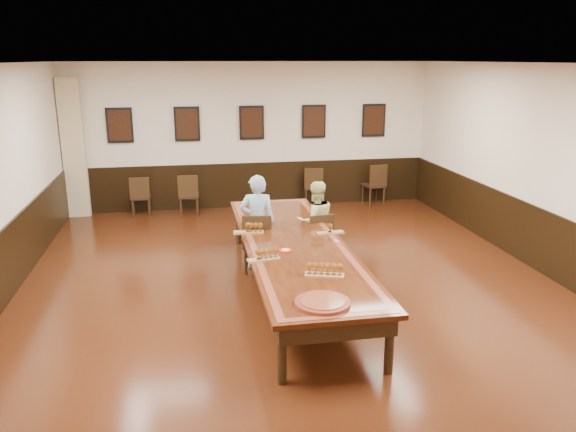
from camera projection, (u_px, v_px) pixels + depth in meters
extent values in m
cube|color=black|center=(294.00, 292.00, 8.14)|extent=(8.00, 10.00, 0.02)
cube|color=white|center=(295.00, 62.00, 7.27)|extent=(8.00, 10.00, 0.02)
cube|color=beige|center=(252.00, 136.00, 12.45)|extent=(8.00, 0.02, 3.20)
cube|color=beige|center=(475.00, 385.00, 2.96)|extent=(8.00, 0.02, 3.20)
cube|color=beige|center=(557.00, 173.00, 8.40)|extent=(0.02, 10.00, 3.20)
imported|color=#4F90C5|center=(257.00, 222.00, 8.84)|extent=(0.61, 0.45, 1.53)
imported|color=#E7EB93|center=(315.00, 222.00, 9.17)|extent=(0.75, 0.62, 1.36)
cube|color=#EA4E8E|center=(337.00, 241.00, 7.98)|extent=(0.08, 0.13, 0.01)
cube|color=#C2B485|center=(74.00, 149.00, 11.66)|extent=(0.45, 0.18, 2.90)
cube|color=black|center=(253.00, 185.00, 12.72)|extent=(7.98, 0.04, 1.00)
cube|color=black|center=(546.00, 243.00, 8.69)|extent=(0.04, 9.98, 1.00)
cube|color=black|center=(294.00, 244.00, 7.94)|extent=(1.40, 5.00, 0.06)
cube|color=#984D32|center=(294.00, 242.00, 7.94)|extent=(1.28, 4.88, 0.00)
cube|color=black|center=(294.00, 242.00, 7.94)|extent=(1.10, 4.70, 0.00)
cube|color=black|center=(294.00, 254.00, 7.99)|extent=(1.25, 4.85, 0.18)
cylinder|color=black|center=(282.00, 353.00, 5.75)|extent=(0.10, 0.10, 0.69)
cylinder|color=black|center=(389.00, 343.00, 5.95)|extent=(0.10, 0.10, 0.69)
cylinder|color=black|center=(238.00, 226.00, 10.14)|extent=(0.10, 0.10, 0.69)
cylinder|color=black|center=(301.00, 222.00, 10.34)|extent=(0.10, 0.10, 0.69)
cube|color=black|center=(120.00, 125.00, 11.82)|extent=(0.54, 0.03, 0.74)
cube|color=black|center=(120.00, 125.00, 11.80)|extent=(0.46, 0.01, 0.64)
cube|color=black|center=(187.00, 124.00, 12.06)|extent=(0.54, 0.03, 0.74)
cube|color=black|center=(187.00, 124.00, 12.04)|extent=(0.46, 0.01, 0.64)
cube|color=black|center=(252.00, 123.00, 12.30)|extent=(0.54, 0.03, 0.74)
cube|color=black|center=(252.00, 123.00, 12.28)|extent=(0.46, 0.01, 0.64)
cube|color=black|center=(314.00, 121.00, 12.54)|extent=(0.54, 0.03, 0.74)
cube|color=black|center=(314.00, 121.00, 12.53)|extent=(0.46, 0.01, 0.64)
cube|color=black|center=(374.00, 120.00, 12.79)|extent=(0.54, 0.03, 0.74)
cube|color=black|center=(374.00, 120.00, 12.77)|extent=(0.46, 0.01, 0.64)
cube|color=olive|center=(249.00, 232.00, 8.34)|extent=(0.46, 0.20, 0.03)
cube|color=olive|center=(330.00, 233.00, 8.33)|extent=(0.42, 0.16, 0.03)
cube|color=olive|center=(264.00, 259.00, 7.23)|extent=(0.44, 0.21, 0.03)
cube|color=olive|center=(324.00, 275.00, 6.69)|extent=(0.49, 0.28, 0.03)
cylinder|color=red|center=(285.00, 251.00, 7.57)|extent=(0.20, 0.20, 0.02)
cylinder|color=silver|center=(285.00, 250.00, 7.56)|extent=(0.11, 0.11, 0.01)
cylinder|color=maroon|center=(323.00, 303.00, 5.93)|extent=(0.75, 0.75, 0.04)
cylinder|color=#984D32|center=(323.00, 301.00, 5.92)|extent=(0.60, 0.60, 0.01)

